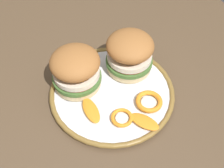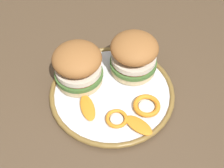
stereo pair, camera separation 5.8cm
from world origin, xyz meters
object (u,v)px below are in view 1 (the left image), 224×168
(dinner_plate, at_px, (112,92))
(sandwich_half_right, at_px, (130,53))
(sandwich_half_left, at_px, (76,69))
(dining_table, at_px, (100,142))

(dinner_plate, relative_size, sandwich_half_right, 2.35)
(sandwich_half_left, bearing_deg, dining_table, 5.18)
(dining_table, xyz_separation_m, sandwich_half_left, (-0.11, -0.01, 0.17))
(dinner_plate, bearing_deg, sandwich_half_right, 126.16)
(dining_table, distance_m, sandwich_half_left, 0.20)
(sandwich_half_right, bearing_deg, sandwich_half_left, -91.00)
(dining_table, bearing_deg, dinner_plate, 134.29)
(dinner_plate, height_order, sandwich_half_left, sandwich_half_left)
(dinner_plate, height_order, sandwich_half_right, sandwich_half_right)
(dinner_plate, bearing_deg, sandwich_half_left, -128.15)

